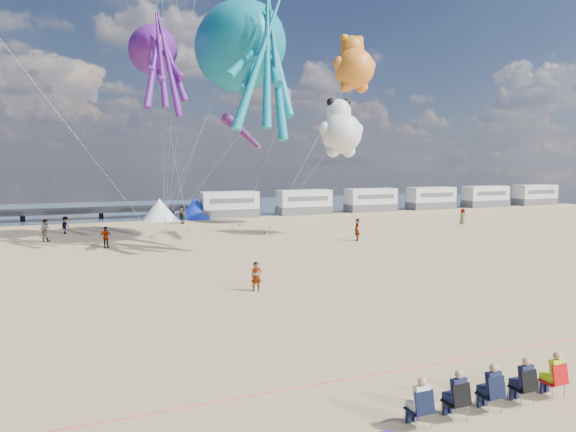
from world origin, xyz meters
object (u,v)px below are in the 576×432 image
object	(u,v)px
motorhome_3	(431,198)
spectator_row	(489,387)
beachgoer_5	(357,230)
windsock_mid	(287,103)
windsock_right	(242,132)
motorhome_0	(229,204)
beachgoer_3	(106,237)
beachgoer_2	(65,225)
sandbag_c	(267,232)
tent_white	(159,209)
motorhome_2	(371,200)
beachgoer_0	(463,216)
sandbag_b	(189,231)
motorhome_1	(304,202)
sandbag_a	(154,237)
kite_octopus_purple	(153,50)
cooler_navy	(553,380)
kite_panda	(341,133)
sandbag_d	(242,225)
tent_blue	(195,208)
motorhome_5	(535,195)
beachgoer_4	(182,215)
motorhome_4	(485,196)
sandbag_e	(165,232)
beachgoer_1	(45,230)
standing_person	(256,276)
kite_octopus_teal	(239,47)

from	to	relation	value
motorhome_3	spectator_row	distance (m)	59.28
beachgoer_5	windsock_mid	bearing A→B (deg)	-106.45
windsock_right	motorhome_0	bearing A→B (deg)	60.40
motorhome_3	motorhome_0	bearing A→B (deg)	180.00
motorhome_0	windsock_mid	xyz separation A→B (m)	(-0.07, -18.32, 9.73)
beachgoer_3	beachgoer_2	bearing A→B (deg)	84.90
beachgoer_2	sandbag_c	world-z (taller)	beachgoer_2
tent_white	motorhome_2	bearing A→B (deg)	0.00
beachgoer_0	beachgoer_5	size ratio (longest dim) A/B	0.88
sandbag_b	windsock_right	distance (m)	13.03
beachgoer_2	beachgoer_0	bearing A→B (deg)	-73.40
motorhome_1	sandbag_a	size ratio (longest dim) A/B	13.20
sandbag_a	kite_octopus_purple	bearing A→B (deg)	-61.65
motorhome_2	cooler_navy	bearing A→B (deg)	-115.19
kite_panda	windsock_mid	xyz separation A→B (m)	(-5.28, -0.47, 2.32)
motorhome_1	spectator_row	xyz separation A→B (m)	(-15.71, -48.04, -0.85)
sandbag_b	sandbag_d	xyz separation A→B (m)	(5.76, 2.27, 0.00)
spectator_row	sandbag_b	xyz separation A→B (m)	(-0.61, 37.21, -0.54)
tent_blue	sandbag_d	world-z (taller)	tent_blue
motorhome_5	sandbag_b	world-z (taller)	motorhome_5
motorhome_3	kite_octopus_purple	distance (m)	43.37
beachgoer_4	motorhome_2	bearing A→B (deg)	83.18
sandbag_a	sandbag_c	size ratio (longest dim) A/B	1.00
motorhome_4	beachgoer_2	xyz separation A→B (m)	(-55.40, -8.09, -0.72)
sandbag_c	beachgoer_2	bearing A→B (deg)	158.53
cooler_navy	sandbag_c	world-z (taller)	cooler_navy
beachgoer_0	sandbag_e	distance (m)	30.09
beachgoer_0	beachgoer_1	xyz separation A→B (m)	(-39.49, 3.28, 0.11)
tent_blue	kite_octopus_purple	xyz separation A→B (m)	(-6.08, -14.05, 14.28)
motorhome_1	motorhome_0	bearing A→B (deg)	180.00
cooler_navy	kite_panda	bearing A→B (deg)	73.91
beachgoer_0	kite_panda	size ratio (longest dim) A/B	0.26
spectator_row	kite_panda	distance (m)	33.32
spectator_row	kite_panda	xyz separation A→B (m)	(11.42, 30.19, 8.26)
sandbag_b	windsock_mid	world-z (taller)	windsock_mid
beachgoer_4	windsock_right	size ratio (longest dim) A/B	0.36
beachgoer_1	kite_octopus_purple	distance (m)	17.06
motorhome_3	beachgoer_1	xyz separation A→B (m)	(-47.27, -12.23, -0.59)
tent_blue	sandbag_a	size ratio (longest dim) A/B	8.00
spectator_row	kite_octopus_purple	distance (m)	37.29
beachgoer_4	kite_panda	distance (m)	19.53
cooler_navy	standing_person	distance (m)	14.27
tent_white	standing_person	bearing A→B (deg)	-89.84
tent_blue	kite_panda	distance (m)	21.52
motorhome_1	motorhome_5	world-z (taller)	same
motorhome_1	cooler_navy	world-z (taller)	motorhome_1
motorhome_4	tent_white	world-z (taller)	motorhome_4
sandbag_e	kite_octopus_teal	world-z (taller)	kite_octopus_teal
beachgoer_1	windsock_right	world-z (taller)	windsock_right
tent_white	motorhome_3	bearing A→B (deg)	0.00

